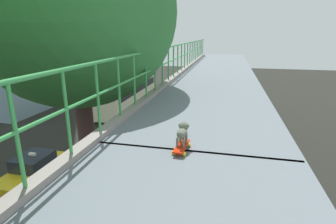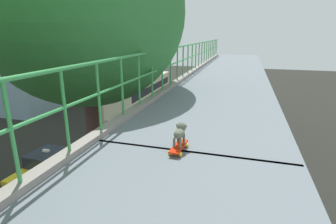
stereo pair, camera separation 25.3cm
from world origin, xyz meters
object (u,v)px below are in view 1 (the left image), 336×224
at_px(toy_skateboard, 182,146).
at_px(small_dog, 183,131).
at_px(car_yellow_cab_fourth, 34,170).
at_px(city_bus, 128,91).

bearing_deg(toy_skateboard, small_dog, 87.80).
bearing_deg(toy_skateboard, car_yellow_cab_fourth, 142.12).
height_order(city_bus, small_dog, small_dog).
distance_m(city_bus, toy_skateboard, 24.00).
distance_m(car_yellow_cab_fourth, small_dog, 12.55).
xyz_separation_m(city_bus, small_dog, (9.35, -21.64, 4.41)).
distance_m(car_yellow_cab_fourth, toy_skateboard, 12.49).
bearing_deg(small_dog, city_bus, 113.37).
bearing_deg(car_yellow_cab_fourth, small_dog, -37.66).
relative_size(car_yellow_cab_fourth, toy_skateboard, 8.20).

